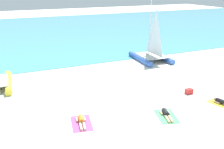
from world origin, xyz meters
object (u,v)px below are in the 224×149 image
Objects in this scene: sailboat_blue at (152,52)px; sunbather_middle at (166,114)px; towel_middle at (166,116)px; sunbather_left at (81,121)px; towel_right at (223,104)px; towel_left at (81,123)px; cooler_box at (189,91)px; sunbather_right at (223,102)px.

sunbather_middle is at bearing -114.32° from sailboat_blue.
sunbather_middle reaches higher than towel_middle.
sunbather_left is at bearing -177.40° from sunbather_middle.
towel_right is (-1.42, -10.80, -0.87)m from sailboat_blue.
towel_left and towel_middle have the same top height.
towel_left is 4.98m from towel_middle.
sailboat_blue is at bearing 79.15° from sunbather_middle.
sunbather_left is 9.23m from towel_right.
sailboat_blue is 10.92m from towel_right.
cooler_box is (3.46, 2.13, 0.05)m from sunbather_middle.
sailboat_blue is 3.83× the size of sunbather_middle.
sunbather_left is 0.82× the size of towel_middle.
towel_left is at bearing 165.07° from towel_middle.
sailboat_blue is 8.74m from cooler_box.
sunbather_left is 3.12× the size of cooler_box.
sailboat_blue is 10.85m from sunbather_right.
towel_left is at bearing -176.64° from sunbather_middle.
towel_left is 9.23m from towel_right.
sunbather_left is 1.01× the size of sunbather_middle.
sunbather_left is (-10.52, -9.27, -0.75)m from sailboat_blue.
sunbather_middle is 0.81× the size of towel_right.
cooler_box reaches higher than towel_left.
cooler_box is at bearing 32.25° from towel_middle.
sailboat_blue is 3.11× the size of towel_left.
sailboat_blue reaches higher than sunbather_middle.
sunbather_middle is at bearing 166.80° from sunbather_right.
sunbather_right is at bearing 15.13° from sunbather_middle.
towel_right is 0.14m from sunbather_right.
sunbather_middle is at bearing -148.35° from cooler_box.
towel_middle is at bearing -14.93° from towel_left.
sunbather_middle is 0.99× the size of sunbather_right.
towel_left is 1.00× the size of towel_middle.
towel_right is (4.30, -0.18, 0.00)m from towel_middle.
sunbather_right is at bearing -70.67° from cooler_box.
towel_middle is (4.80, -1.35, -0.13)m from sunbather_left.
sunbather_left is at bearing 160.05° from sunbather_right.
sunbather_middle reaches higher than towel_left.
towel_right is (4.28, -0.24, -0.13)m from sunbather_middle.
sailboat_blue is 14.10m from towel_left.
towel_middle is 1.22× the size of sunbather_right.
towel_middle is at bearing -147.75° from cooler_box.
sailboat_blue is 11.81× the size of cooler_box.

